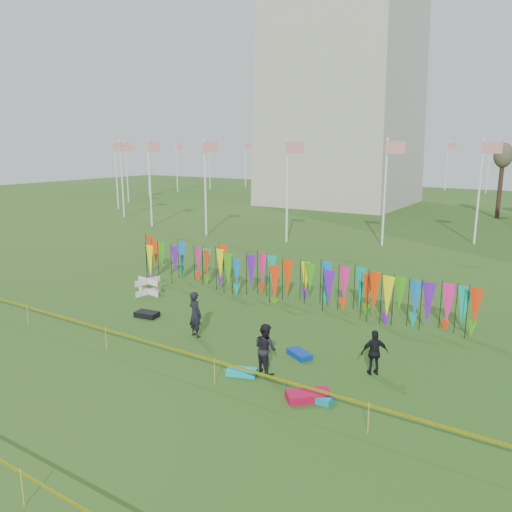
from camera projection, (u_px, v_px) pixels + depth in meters
The scene contains 13 objects.
ground at pixel (168, 352), 18.46m from camera, with size 160.00×160.00×0.00m, color #244C15.
flagpole_ring at pixel (341, 172), 64.36m from camera, with size 57.40×56.16×8.00m.
banner_row at pixel (278, 276), 24.29m from camera, with size 18.64×0.64×2.14m.
caution_tape_near at pixel (141, 340), 17.50m from camera, with size 26.00×0.02×0.90m.
box_kite at pixel (148, 286), 25.36m from camera, with size 0.80×0.80×0.89m.
person_left at pixel (195, 314), 19.76m from camera, with size 0.68×0.50×1.86m, color black.
person_mid at pixel (265, 348), 16.63m from camera, with size 0.84×0.52×1.72m, color black.
person_right at pixel (375, 353), 16.50m from camera, with size 0.90×0.51×1.54m, color black.
kite_bag_turquoise at pixel (242, 372), 16.60m from camera, with size 0.98×0.49×0.20m, color #0DC0C8.
kite_bag_blue at pixel (299, 354), 18.01m from camera, with size 0.97×0.51×0.20m, color #09369D.
kite_bag_red at pixel (309, 396), 14.98m from camera, with size 1.34×0.61×0.25m, color #BA0C33.
kite_bag_black at pixel (147, 314), 22.17m from camera, with size 1.02×0.59×0.24m, color black.
kite_bag_teal at pixel (316, 397), 14.97m from camera, with size 1.04×0.50×0.20m, color #0C99A9.
Camera 1 is at (12.08, -12.72, 7.50)m, focal length 35.00 mm.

